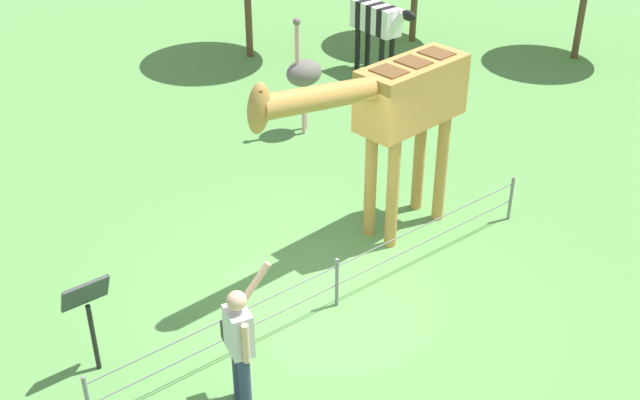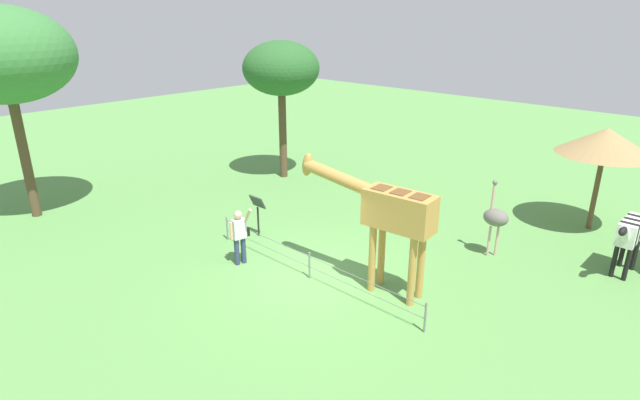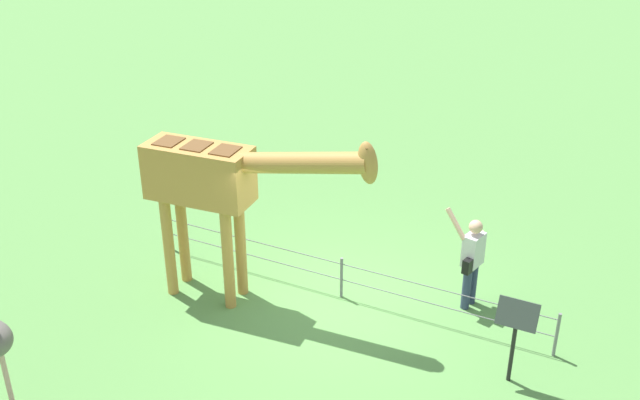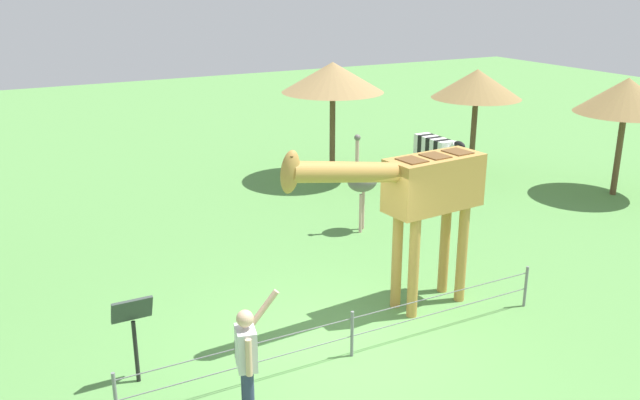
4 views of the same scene
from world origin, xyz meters
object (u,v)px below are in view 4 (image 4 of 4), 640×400
at_px(giraffe, 419,192).
at_px(shade_hut_far, 333,78).
at_px(zebra, 435,153).
at_px(visitor, 247,358).
at_px(ostrich, 362,181).
at_px(info_sign, 133,322).
at_px(shade_hut_aside, 477,84).
at_px(shade_hut_near, 627,96).

bearing_deg(giraffe, shade_hut_far, -108.79).
distance_m(zebra, shade_hut_far, 3.52).
xyz_separation_m(visitor, ostrich, (-4.87, -5.21, 0.27)).
bearing_deg(visitor, zebra, -140.35).
relative_size(giraffe, zebra, 2.13).
xyz_separation_m(ostrich, info_sign, (5.94, 3.66, -0.23)).
xyz_separation_m(giraffe, shade_hut_far, (-2.59, -7.63, 0.76)).
relative_size(visitor, shade_hut_aside, 0.57).
height_order(giraffe, shade_hut_aside, giraffe).
bearing_deg(shade_hut_near, zebra, -26.70).
height_order(zebra, shade_hut_aside, shade_hut_aside).
xyz_separation_m(shade_hut_near, info_sign, (13.25, 2.85, -1.66)).
distance_m(zebra, ostrich, 3.32).
relative_size(ostrich, shade_hut_far, 0.68).
relative_size(shade_hut_near, shade_hut_aside, 1.01).
distance_m(giraffe, shade_hut_aside, 8.75).
bearing_deg(shade_hut_far, visitor, 55.51).
distance_m(shade_hut_near, shade_hut_far, 7.58).
relative_size(zebra, info_sign, 1.37).
relative_size(visitor, info_sign, 1.32).
distance_m(visitor, shade_hut_near, 13.07).
xyz_separation_m(shade_hut_far, shade_hut_aside, (-3.72, 1.59, -0.23)).
relative_size(visitor, shade_hut_far, 0.53).
height_order(zebra, info_sign, zebra).
bearing_deg(shade_hut_far, shade_hut_near, 140.76).
bearing_deg(visitor, giraffe, -157.14).
distance_m(giraffe, ostrich, 3.93).
height_order(visitor, info_sign, visitor).
xyz_separation_m(shade_hut_far, info_sign, (7.38, 7.65, -1.92)).
height_order(giraffe, info_sign, giraffe).
xyz_separation_m(zebra, shade_hut_aside, (-2.13, -1.05, 1.47)).
xyz_separation_m(zebra, shade_hut_far, (1.59, -2.64, 1.71)).
bearing_deg(shade_hut_far, shade_hut_aside, 156.85).
distance_m(ostrich, shade_hut_aside, 5.88).
height_order(visitor, shade_hut_aside, shade_hut_aside).
xyz_separation_m(visitor, shade_hut_far, (-6.32, -9.20, 1.97)).
xyz_separation_m(visitor, zebra, (-7.91, -6.56, 0.26)).
distance_m(ostrich, shade_hut_near, 7.50).
bearing_deg(shade_hut_near, visitor, 19.86).
relative_size(giraffe, info_sign, 2.91).
height_order(zebra, ostrich, ostrich).
height_order(visitor, ostrich, ostrich).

